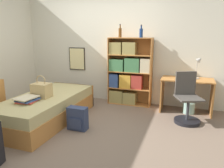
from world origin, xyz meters
TOP-DOWN VIEW (x-y plane):
  - ground_plane at (0.00, 0.00)m, footprint 14.00×14.00m
  - wall_back at (-0.00, 1.66)m, footprint 10.00×0.09m
  - bed at (-0.63, 0.02)m, footprint 0.98×2.08m
  - handbag at (-0.64, -0.09)m, footprint 0.31×0.24m
  - book_stack_on_bed at (-0.69, -0.42)m, footprint 0.35×0.39m
  - bookcase at (0.51, 1.46)m, footprint 0.97×0.29m
  - bottle_green at (0.34, 1.46)m, footprint 0.07×0.07m
  - bottle_brown at (0.81, 1.42)m, footprint 0.07×0.07m
  - desk at (1.81, 1.34)m, footprint 1.01×0.54m
  - desk_lamp at (2.00, 1.42)m, footprint 0.18×0.13m
  - desk_chair at (1.83, 0.79)m, footprint 0.55×0.55m
  - backpack at (0.10, -0.16)m, footprint 0.33×0.19m
  - waste_bin at (1.88, 1.29)m, footprint 0.23×0.23m

SIDE VIEW (x-z plane):
  - ground_plane at x=0.00m, z-range 0.00..0.00m
  - waste_bin at x=1.88m, z-range 0.00..0.22m
  - backpack at x=0.10m, z-range 0.00..0.39m
  - bed at x=-0.63m, z-range 0.00..0.48m
  - desk_chair at x=1.83m, z-range -0.16..0.76m
  - desk at x=1.81m, z-range 0.13..0.83m
  - book_stack_on_bed at x=-0.69m, z-range 0.48..0.57m
  - handbag at x=-0.64m, z-range 0.41..0.81m
  - bookcase at x=0.51m, z-range -0.03..1.48m
  - desk_lamp at x=2.00m, z-range 0.78..1.25m
  - wall_back at x=0.00m, z-range 0.00..2.60m
  - bottle_brown at x=0.81m, z-range 1.48..1.74m
  - bottle_green at x=0.34m, z-range 1.48..1.76m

